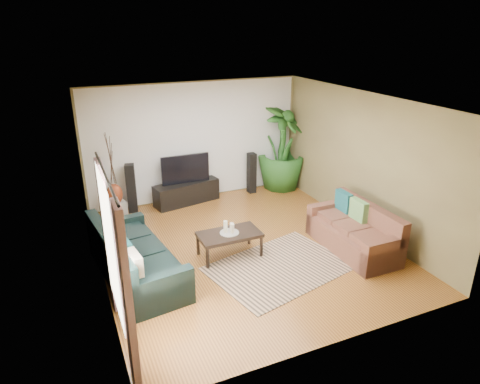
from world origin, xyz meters
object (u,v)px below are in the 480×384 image
sofa_right (353,228)px  side_table (109,234)px  tv_stand (187,193)px  speaker_left (131,188)px  sofa_left (136,253)px  potted_plant (282,147)px  television (185,169)px  vase (115,194)px  coffee_table (230,244)px  pedestal (116,209)px  speaker_right (252,173)px

sofa_right → side_table: 4.45m
tv_stand → speaker_left: 1.26m
sofa_left → sofa_right: bearing=-107.8°
sofa_left → potted_plant: bearing=-64.9°
television → side_table: 2.47m
television → vase: 1.64m
coffee_table → speaker_left: size_ratio=1.00×
coffee_table → tv_stand: bearing=89.4°
sofa_left → tv_stand: size_ratio=1.54×
sofa_right → vase: size_ratio=3.98×
coffee_table → tv_stand: 2.62m
potted_plant → television: bearing=180.0°
vase → side_table: vase is taller
coffee_table → potted_plant: (2.47, 2.62, 0.82)m
sofa_left → coffee_table: bearing=-96.9°
coffee_table → potted_plant: bearing=46.3°
sofa_right → sofa_left: bearing=-100.1°
television → potted_plant: bearing=0.0°
coffee_table → side_table: size_ratio=2.06×
tv_stand → potted_plant: (2.46, 0.00, 0.80)m
tv_stand → vase: (-1.60, -0.16, 0.27)m
speaker_left → sofa_left: bearing=-86.1°
television → vase: size_ratio=2.38×
pedestal → side_table: side_table is taller
tv_stand → speaker_right: speaker_right is taller
television → speaker_left: size_ratio=1.01×
coffee_table → speaker_right: bearing=57.3°
speaker_left → vase: bearing=-144.8°
potted_plant → vase: potted_plant is taller
vase → pedestal: bearing=0.0°
sofa_left → vase: sofa_left is taller
sofa_left → tv_stand: 3.11m
pedestal → sofa_left: bearing=-90.9°
sofa_right → pedestal: 4.89m
sofa_left → sofa_right: size_ratio=1.26×
sofa_left → speaker_right: bearing=-58.9°
sofa_right → speaker_left: size_ratio=1.69×
coffee_table → television: television is taller
television → vase: television is taller
speaker_right → potted_plant: size_ratio=0.47×
speaker_left → potted_plant: 3.72m
sofa_left → side_table: 1.22m
tv_stand → speaker_left: speaker_left is taller
television → speaker_left: (-1.23, 0.00, -0.28)m
sofa_right → coffee_table: bearing=-108.0°
coffee_table → side_table: (-1.91, 1.16, 0.04)m
sofa_right → tv_stand: 3.94m
coffee_table → potted_plant: 3.69m
speaker_right → side_table: speaker_right is taller
speaker_right → coffee_table: bearing=-124.0°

